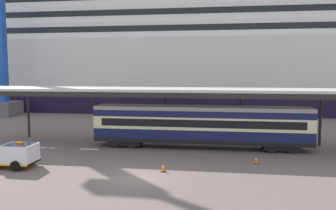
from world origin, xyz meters
TOP-DOWN VIEW (x-y plane):
  - ground_plane at (0.00, 0.00)m, footprint 400.00×400.00m
  - cruise_ship at (-9.66, 49.42)m, footprint 165.99×30.27m
  - platform_canopy at (3.95, 10.75)m, footprint 47.23×5.43m
  - train_carriage at (3.95, 10.33)m, footprint 20.76×2.81m
  - service_truck at (-10.53, 1.44)m, footprint 5.20×2.25m
  - traffic_cone_near at (1.59, 1.99)m, footprint 0.36×0.36m
  - traffic_cone_mid at (8.73, 5.32)m, footprint 0.36×0.36m
  - dockside_crane at (-29.33, 30.06)m, footprint 15.06×4.40m

SIDE VIEW (x-z plane):
  - ground_plane at x=0.00m, z-range 0.00..0.00m
  - traffic_cone_mid at x=8.73m, z-range -0.01..0.61m
  - traffic_cone_near at x=1.59m, z-range -0.01..0.69m
  - service_truck at x=-10.53m, z-range -0.02..2.00m
  - train_carriage at x=3.95m, z-range 0.25..4.36m
  - platform_canopy at x=3.95m, z-range 2.64..8.43m
  - cruise_ship at x=-9.66m, z-range -5.57..32.57m
  - dockside_crane at x=-29.33m, z-range -11.32..45.89m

